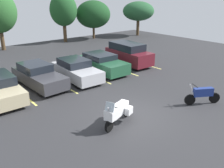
% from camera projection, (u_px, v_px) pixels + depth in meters
% --- Properties ---
extents(ground, '(44.00, 44.00, 0.10)m').
position_uv_depth(ground, '(131.00, 116.00, 12.38)').
color(ground, '#2D2D30').
extents(motorcycle_touring, '(2.22, 1.15, 1.41)m').
position_uv_depth(motorcycle_touring, '(118.00, 112.00, 11.27)').
color(motorcycle_touring, black).
rests_on(motorcycle_touring, ground).
extents(motorcycle_second, '(1.88, 1.16, 1.25)m').
position_uv_depth(motorcycle_second, '(203.00, 94.00, 13.42)').
color(motorcycle_second, black).
rests_on(motorcycle_second, ground).
extents(parking_stripes, '(18.97, 5.05, 0.01)m').
position_uv_depth(parking_stripes, '(40.00, 87.00, 15.99)').
color(parking_stripes, '#EAE066').
rests_on(parking_stripes, ground).
extents(car_charcoal, '(2.03, 4.88, 1.50)m').
position_uv_depth(car_charcoal, '(38.00, 76.00, 16.03)').
color(car_charcoal, '#38383D').
rests_on(car_charcoal, ground).
extents(car_silver, '(2.05, 4.59, 1.48)m').
position_uv_depth(car_silver, '(76.00, 70.00, 17.24)').
color(car_silver, '#B7B7BC').
rests_on(car_silver, ground).
extents(car_green, '(2.05, 4.62, 1.44)m').
position_uv_depth(car_green, '(102.00, 63.00, 18.92)').
color(car_green, '#235638').
rests_on(car_green, ground).
extents(car_maroon, '(2.10, 4.48, 1.89)m').
position_uv_depth(car_maroon, '(128.00, 54.00, 20.83)').
color(car_maroon, maroon).
rests_on(car_maroon, ground).
extents(tree_rear, '(3.37, 3.37, 5.94)m').
position_uv_depth(tree_rear, '(63.00, 10.00, 29.74)').
color(tree_rear, '#4C3823').
rests_on(tree_rear, ground).
extents(tree_center_left, '(4.60, 4.60, 5.05)m').
position_uv_depth(tree_center_left, '(93.00, 14.00, 32.23)').
color(tree_center_left, '#4C3823').
rests_on(tree_center_left, ground).
extents(tree_far_left, '(4.51, 4.51, 4.83)m').
position_uv_depth(tree_far_left, '(138.00, 11.00, 34.66)').
color(tree_far_left, '#4C3823').
rests_on(tree_far_left, ground).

